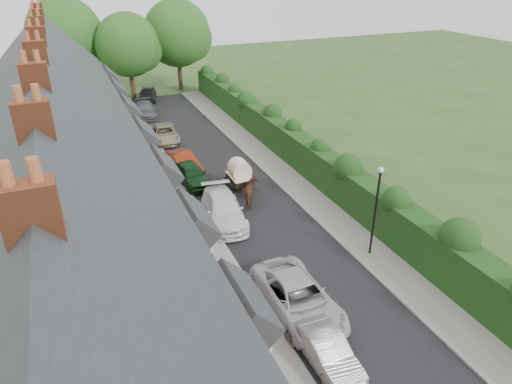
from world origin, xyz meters
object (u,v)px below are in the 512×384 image
car_red (184,163)px  horse (252,193)px  car_white (224,210)px  car_black (147,94)px  car_green (191,174)px  car_beige (164,134)px  car_grey (145,110)px  car_silver_b (298,298)px  lamppost (377,201)px  car_silver_a (325,349)px  horse_cart (239,173)px

car_red → horse: 7.09m
car_white → car_black: bearing=95.6°
car_green → car_beige: 9.16m
car_grey → horse: size_ratio=2.28×
car_silver_b → car_beige: bearing=90.9°
lamppost → car_black: (-5.08, 34.60, -2.54)m
car_silver_a → horse: horse is taller
car_black → car_beige: bearing=-81.0°
car_white → car_grey: car_white is taller
car_grey → car_red: bearing=-84.8°
car_white → lamppost: bearing=-39.2°
car_beige → horse: (2.55, -13.70, 0.20)m
car_white → horse: size_ratio=2.62×
car_black → car_white: bearing=-78.0°
car_beige → car_grey: car_grey is taller
lamppost → car_grey: bearing=102.4°
car_black → horse: 26.98m
car_silver_b → car_black: bearing=88.7°
car_red → horse_cart: size_ratio=1.43×
car_silver_b → horse: horse is taller
lamppost → horse_cart: size_ratio=1.63×
car_white → car_red: bearing=100.3°
car_silver_a → car_beige: bearing=89.8°
car_black → horse: bearing=-73.1°
lamppost → horse: lamppost is taller
lamppost → car_silver_a: lamppost is taller
car_silver_a → horse: size_ratio=1.96×
car_green → car_beige: (0.18, 9.15, -0.09)m
car_silver_b → horse_cart: horse_cart is taller
car_grey → car_black: bearing=81.9°
lamppost → car_white: lamppost is taller
car_silver_a → car_silver_b: car_silver_b is taller
car_green → car_red: size_ratio=0.97×
lamppost → car_grey: 29.81m
car_beige → car_grey: size_ratio=1.02×
lamppost → car_red: 15.78m
car_green → car_black: 22.44m
car_silver_a → car_silver_b: 2.97m
car_green → horse: horse is taller
lamppost → car_grey: lamppost is taller
car_grey → car_silver_b: bearing=-83.4°
lamppost → horse_cart: 10.70m
car_black → car_grey: bearing=-89.3°
car_white → car_green: car_white is taller
car_silver_a → car_black: 39.98m
car_silver_a → car_black: (0.89, 39.97, 0.10)m
lamppost → horse_cart: lamppost is taller
car_silver_b → car_green: (-0.77, 14.63, -0.05)m
car_white → car_green: (-0.38, 5.79, -0.02)m
car_grey → horse_cart: size_ratio=1.47×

